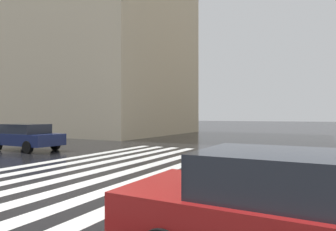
% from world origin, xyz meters
% --- Properties ---
extents(ground_plane, '(220.00, 220.00, 0.00)m').
position_xyz_m(ground_plane, '(0.00, 0.00, 0.00)').
color(ground_plane, black).
extents(zebra_crossing, '(13.00, 7.50, 0.01)m').
position_xyz_m(zebra_crossing, '(4.00, 0.93, 0.00)').
color(zebra_crossing, silver).
rests_on(zebra_crossing, ground_plane).
extents(haussmann_block_mid, '(14.89, 27.34, 22.89)m').
position_xyz_m(haussmann_block_mid, '(19.95, 21.55, 11.21)').
color(haussmann_block_mid, beige).
rests_on(haussmann_block_mid, ground_plane).
extents(car_red, '(1.85, 4.10, 1.41)m').
position_xyz_m(car_red, '(-1.00, -5.01, 0.76)').
color(car_red, maroon).
rests_on(car_red, ground_plane).
extents(car_navy, '(1.85, 4.10, 1.41)m').
position_xyz_m(car_navy, '(5.50, 8.89, 0.76)').
color(car_navy, navy).
rests_on(car_navy, ground_plane).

